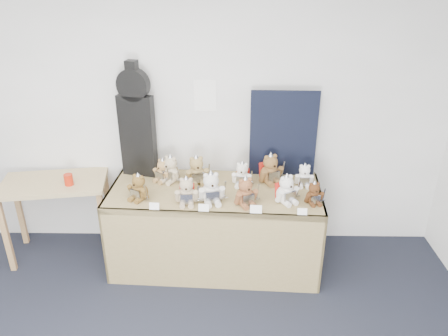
{
  "coord_description": "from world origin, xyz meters",
  "views": [
    {
      "loc": [
        0.9,
        -1.47,
        2.7
      ],
      "look_at": [
        0.84,
        1.94,
        1.07
      ],
      "focal_mm": 35.0,
      "sensor_mm": 36.0,
      "label": 1
    }
  ],
  "objects_px": {
    "teddy_front_left": "(187,192)",
    "teddy_front_far_right": "(286,190)",
    "teddy_front_centre": "(211,189)",
    "teddy_back_far_left": "(163,171)",
    "teddy_front_right": "(246,192)",
    "guitar_case": "(137,122)",
    "teddy_back_left": "(171,170)",
    "teddy_back_right": "(270,170)",
    "display_table": "(214,210)",
    "teddy_front_end": "(314,194)",
    "teddy_back_centre_right": "(242,175)",
    "teddy_front_far_left": "(139,188)",
    "teddy_back_end": "(304,176)",
    "side_table": "(55,193)",
    "red_cup": "(69,180)",
    "teddy_back_centre_left": "(197,171)"
  },
  "relations": [
    {
      "from": "teddy_front_centre",
      "to": "guitar_case",
      "type": "bearing_deg",
      "value": 130.91
    },
    {
      "from": "teddy_back_left",
      "to": "teddy_back_centre_right",
      "type": "xyz_separation_m",
      "value": [
        0.67,
        -0.07,
        -0.01
      ]
    },
    {
      "from": "side_table",
      "to": "teddy_back_left",
      "type": "distance_m",
      "value": 1.15
    },
    {
      "from": "teddy_front_left",
      "to": "teddy_front_right",
      "type": "relative_size",
      "value": 0.98
    },
    {
      "from": "side_table",
      "to": "teddy_back_left",
      "type": "height_order",
      "value": "teddy_back_left"
    },
    {
      "from": "teddy_front_far_right",
      "to": "teddy_back_far_left",
      "type": "relative_size",
      "value": 1.15
    },
    {
      "from": "teddy_front_left",
      "to": "teddy_back_end",
      "type": "relative_size",
      "value": 1.16
    },
    {
      "from": "teddy_front_centre",
      "to": "teddy_back_far_left",
      "type": "bearing_deg",
      "value": 128.15
    },
    {
      "from": "teddy_front_far_left",
      "to": "teddy_front_far_right",
      "type": "distance_m",
      "value": 1.28
    },
    {
      "from": "side_table",
      "to": "guitar_case",
      "type": "height_order",
      "value": "guitar_case"
    },
    {
      "from": "teddy_front_left",
      "to": "teddy_front_far_right",
      "type": "height_order",
      "value": "teddy_front_far_right"
    },
    {
      "from": "teddy_back_left",
      "to": "teddy_back_far_left",
      "type": "height_order",
      "value": "teddy_back_left"
    },
    {
      "from": "teddy_front_far_left",
      "to": "teddy_back_far_left",
      "type": "distance_m",
      "value": 0.39
    },
    {
      "from": "guitar_case",
      "to": "teddy_front_far_right",
      "type": "distance_m",
      "value": 1.52
    },
    {
      "from": "teddy_back_end",
      "to": "display_table",
      "type": "bearing_deg",
      "value": -163.19
    },
    {
      "from": "side_table",
      "to": "teddy_front_centre",
      "type": "relative_size",
      "value": 3.28
    },
    {
      "from": "teddy_front_right",
      "to": "teddy_back_centre_left",
      "type": "xyz_separation_m",
      "value": [
        -0.44,
        0.4,
        0.01
      ]
    },
    {
      "from": "teddy_front_right",
      "to": "teddy_front_end",
      "type": "bearing_deg",
      "value": -21.32
    },
    {
      "from": "teddy_back_centre_right",
      "to": "teddy_front_far_right",
      "type": "bearing_deg",
      "value": -30.57
    },
    {
      "from": "teddy_front_left",
      "to": "teddy_back_left",
      "type": "bearing_deg",
      "value": 111.38
    },
    {
      "from": "teddy_front_far_right",
      "to": "teddy_front_centre",
      "type": "bearing_deg",
      "value": 152.31
    },
    {
      "from": "teddy_front_right",
      "to": "teddy_front_far_left",
      "type": "bearing_deg",
      "value": 151.1
    },
    {
      "from": "teddy_front_right",
      "to": "teddy_front_left",
      "type": "bearing_deg",
      "value": 154.92
    },
    {
      "from": "display_table",
      "to": "teddy_front_far_right",
      "type": "relative_size",
      "value": 6.9
    },
    {
      "from": "red_cup",
      "to": "teddy_front_centre",
      "type": "distance_m",
      "value": 1.37
    },
    {
      "from": "display_table",
      "to": "teddy_front_far_left",
      "type": "height_order",
      "value": "teddy_front_far_left"
    },
    {
      "from": "teddy_back_right",
      "to": "teddy_back_far_left",
      "type": "relative_size",
      "value": 1.29
    },
    {
      "from": "teddy_back_end",
      "to": "side_table",
      "type": "bearing_deg",
      "value": -176.57
    },
    {
      "from": "teddy_back_centre_right",
      "to": "teddy_back_end",
      "type": "relative_size",
      "value": 1.08
    },
    {
      "from": "display_table",
      "to": "teddy_back_left",
      "type": "height_order",
      "value": "teddy_back_left"
    },
    {
      "from": "teddy_back_left",
      "to": "teddy_back_right",
      "type": "distance_m",
      "value": 0.94
    },
    {
      "from": "display_table",
      "to": "teddy_front_centre",
      "type": "height_order",
      "value": "teddy_front_centre"
    },
    {
      "from": "display_table",
      "to": "side_table",
      "type": "xyz_separation_m",
      "value": [
        -1.54,
        0.22,
        0.04
      ]
    },
    {
      "from": "teddy_front_left",
      "to": "teddy_back_centre_right",
      "type": "bearing_deg",
      "value": 32.85
    },
    {
      "from": "teddy_front_far_right",
      "to": "side_table",
      "type": "bearing_deg",
      "value": 141.9
    },
    {
      "from": "teddy_front_left",
      "to": "teddy_back_left",
      "type": "height_order",
      "value": "teddy_back_left"
    },
    {
      "from": "teddy_front_end",
      "to": "teddy_back_end",
      "type": "distance_m",
      "value": 0.33
    },
    {
      "from": "side_table",
      "to": "teddy_back_end",
      "type": "xyz_separation_m",
      "value": [
        2.36,
        -0.04,
        0.22
      ]
    },
    {
      "from": "teddy_front_right",
      "to": "guitar_case",
      "type": "bearing_deg",
      "value": 126.31
    },
    {
      "from": "teddy_front_right",
      "to": "teddy_back_end",
      "type": "relative_size",
      "value": 1.19
    },
    {
      "from": "teddy_front_far_left",
      "to": "teddy_back_far_left",
      "type": "height_order",
      "value": "teddy_front_far_left"
    },
    {
      "from": "display_table",
      "to": "teddy_back_far_left",
      "type": "distance_m",
      "value": 0.62
    },
    {
      "from": "teddy_front_end",
      "to": "teddy_back_centre_left",
      "type": "relative_size",
      "value": 0.74
    },
    {
      "from": "teddy_back_end",
      "to": "teddy_back_centre_left",
      "type": "bearing_deg",
      "value": -177.79
    },
    {
      "from": "teddy_front_far_left",
      "to": "teddy_back_centre_left",
      "type": "distance_m",
      "value": 0.58
    },
    {
      "from": "teddy_back_far_left",
      "to": "teddy_front_centre",
      "type": "bearing_deg",
      "value": -7.27
    },
    {
      "from": "display_table",
      "to": "teddy_front_end",
      "type": "bearing_deg",
      "value": -6.77
    },
    {
      "from": "side_table",
      "to": "red_cup",
      "type": "xyz_separation_m",
      "value": [
        0.18,
        -0.07,
        0.18
      ]
    },
    {
      "from": "teddy_back_centre_left",
      "to": "teddy_back_far_left",
      "type": "distance_m",
      "value": 0.33
    },
    {
      "from": "teddy_back_left",
      "to": "teddy_back_right",
      "type": "bearing_deg",
      "value": 27.7
    }
  ]
}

